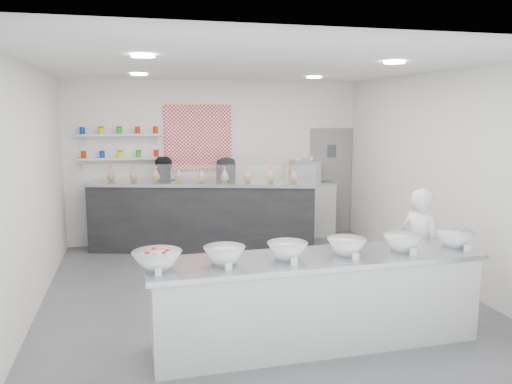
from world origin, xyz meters
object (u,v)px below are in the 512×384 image
back_bar (202,216)px  woman_prep (420,249)px  espresso_ledge (298,210)px  staff_left (162,203)px  staff_right (226,201)px  prep_counter (317,300)px  espresso_machine (305,172)px

back_bar → woman_prep: (2.24, -3.30, 0.15)m
espresso_ledge → staff_left: (-2.61, -0.18, 0.29)m
back_bar → staff_left: (-0.67, 0.33, 0.21)m
staff_left → staff_right: 1.15m
woman_prep → staff_right: staff_right is taller
prep_counter → staff_right: size_ratio=2.16×
back_bar → staff_right: bearing=44.2°
prep_counter → espresso_machine: (1.41, 4.40, 0.80)m
woman_prep → staff_left: staff_left is taller
espresso_machine → woman_prep: woman_prep is taller
back_bar → staff_right: staff_right is taller
staff_right → espresso_machine: bearing=-147.8°
prep_counter → staff_left: bearing=107.1°
back_bar → staff_right: 0.57m
prep_counter → back_bar: back_bar is taller
prep_counter → espresso_ledge: espresso_ledge is taller
prep_counter → espresso_ledge: (1.28, 4.40, 0.06)m
back_bar → woman_prep: woman_prep is taller
back_bar → staff_left: 0.78m
prep_counter → espresso_machine: 4.69m
espresso_ledge → espresso_machine: espresso_machine is taller
prep_counter → staff_left: staff_left is taller
espresso_machine → woman_prep: 3.84m
woman_prep → espresso_machine: bearing=-19.1°
espresso_machine → woman_prep: size_ratio=0.35×
back_bar → staff_right: size_ratio=2.44×
espresso_ledge → staff_left: 2.63m
espresso_machine → staff_left: size_ratio=0.33×
espresso_ledge → espresso_machine: bearing=0.0°
espresso_machine → staff_right: bearing=-170.9°
prep_counter → staff_right: (-0.19, 4.15, 0.33)m
staff_left → espresso_machine: bearing=164.5°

